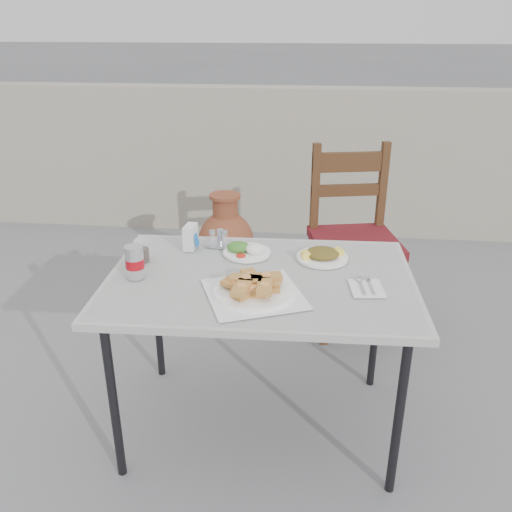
# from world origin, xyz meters

# --- Properties ---
(ground) EXTENTS (80.00, 80.00, 0.00)m
(ground) POSITION_xyz_m (0.00, 0.00, 0.00)
(ground) COLOR #5E5E60
(ground) RESTS_ON ground
(cafe_table) EXTENTS (1.26, 0.87, 0.75)m
(cafe_table) POSITION_xyz_m (0.17, -0.03, 0.70)
(cafe_table) COLOR black
(cafe_table) RESTS_ON ground
(pide_plate) EXTENTS (0.45, 0.45, 0.07)m
(pide_plate) POSITION_xyz_m (0.17, -0.19, 0.78)
(pide_plate) COLOR silver
(pide_plate) RESTS_ON cafe_table
(salad_rice_plate) EXTENTS (0.21, 0.21, 0.05)m
(salad_rice_plate) POSITION_xyz_m (0.09, 0.19, 0.77)
(salad_rice_plate) COLOR white
(salad_rice_plate) RESTS_ON cafe_table
(salad_chopped_plate) EXTENTS (0.22, 0.22, 0.05)m
(salad_chopped_plate) POSITION_xyz_m (0.42, 0.17, 0.77)
(salad_chopped_plate) COLOR white
(salad_chopped_plate) RESTS_ON cafe_table
(soda_can) EXTENTS (0.07, 0.07, 0.13)m
(soda_can) POSITION_xyz_m (-0.32, -0.09, 0.82)
(soda_can) COLOR silver
(soda_can) RESTS_ON cafe_table
(cola_glass) EXTENTS (0.07, 0.07, 0.10)m
(cola_glass) POSITION_xyz_m (-0.34, 0.06, 0.79)
(cola_glass) COLOR white
(cola_glass) RESTS_ON cafe_table
(napkin_holder) EXTENTS (0.06, 0.09, 0.11)m
(napkin_holder) POSITION_xyz_m (-0.16, 0.22, 0.81)
(napkin_holder) COLOR silver
(napkin_holder) RESTS_ON cafe_table
(condiment_caddy) EXTENTS (0.12, 0.10, 0.08)m
(condiment_caddy) POSITION_xyz_m (-0.04, 0.27, 0.78)
(condiment_caddy) COLOR silver
(condiment_caddy) RESTS_ON cafe_table
(cutlery_napkin) EXTENTS (0.14, 0.18, 0.01)m
(cutlery_napkin) POSITION_xyz_m (0.59, -0.08, 0.76)
(cutlery_napkin) COLOR silver
(cutlery_napkin) RESTS_ON cafe_table
(chair) EXTENTS (0.56, 0.56, 1.06)m
(chair) POSITION_xyz_m (0.61, 0.96, 0.55)
(chair) COLOR #3A2210
(chair) RESTS_ON ground
(terracotta_urn) EXTENTS (0.39, 0.39, 0.68)m
(terracotta_urn) POSITION_xyz_m (-0.19, 1.29, 0.31)
(terracotta_urn) COLOR brown
(terracotta_urn) RESTS_ON ground
(back_wall) EXTENTS (6.00, 0.25, 1.20)m
(back_wall) POSITION_xyz_m (0.00, 2.50, 0.60)
(back_wall) COLOR gray
(back_wall) RESTS_ON ground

